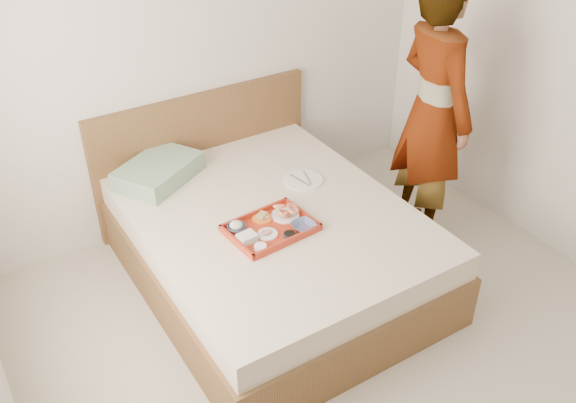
{
  "coord_description": "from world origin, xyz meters",
  "views": [
    {
      "loc": [
        -1.68,
        -1.72,
        2.71
      ],
      "look_at": [
        -0.03,
        0.9,
        0.65
      ],
      "focal_mm": 38.99,
      "sensor_mm": 36.0,
      "label": 1
    }
  ],
  "objects_px": {
    "dinner_plate": "(303,180)",
    "tray": "(271,228)",
    "person": "(433,112)",
    "bed": "(273,247)"
  },
  "relations": [
    {
      "from": "dinner_plate",
      "to": "person",
      "type": "distance_m",
      "value": 0.96
    },
    {
      "from": "tray",
      "to": "person",
      "type": "relative_size",
      "value": 0.27
    },
    {
      "from": "tray",
      "to": "dinner_plate",
      "type": "xyz_separation_m",
      "value": [
        0.47,
        0.36,
        -0.02
      ]
    },
    {
      "from": "person",
      "to": "bed",
      "type": "bearing_deg",
      "value": 94.36
    },
    {
      "from": "tray",
      "to": "dinner_plate",
      "type": "relative_size",
      "value": 1.88
    },
    {
      "from": "dinner_plate",
      "to": "person",
      "type": "bearing_deg",
      "value": -18.89
    },
    {
      "from": "tray",
      "to": "bed",
      "type": "bearing_deg",
      "value": 51.15
    },
    {
      "from": "dinner_plate",
      "to": "person",
      "type": "xyz_separation_m",
      "value": [
        0.83,
        -0.28,
        0.4
      ]
    },
    {
      "from": "dinner_plate",
      "to": "tray",
      "type": "bearing_deg",
      "value": -142.25
    },
    {
      "from": "bed",
      "to": "tray",
      "type": "bearing_deg",
      "value": -124.14
    }
  ]
}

